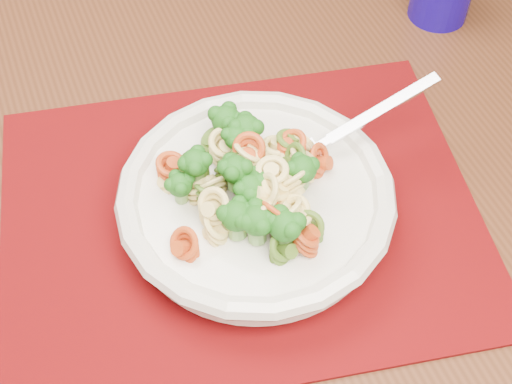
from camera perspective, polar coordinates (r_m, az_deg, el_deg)
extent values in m
cube|color=#4B2715|center=(0.72, -1.35, 3.23)|extent=(1.68, 1.31, 0.04)
cube|color=#4B2715|center=(1.52, 17.84, 11.99)|extent=(0.09, 0.09, 0.74)
cube|color=#5C0603|center=(0.65, -1.22, -1.90)|extent=(0.45, 0.36, 0.00)
cylinder|color=silver|center=(0.64, 0.00, -1.89)|extent=(0.10, 0.10, 0.01)
cylinder|color=silver|center=(0.62, 0.00, -0.94)|extent=(0.22, 0.22, 0.03)
torus|color=silver|center=(0.61, 0.00, -0.17)|extent=(0.24, 0.24, 0.02)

